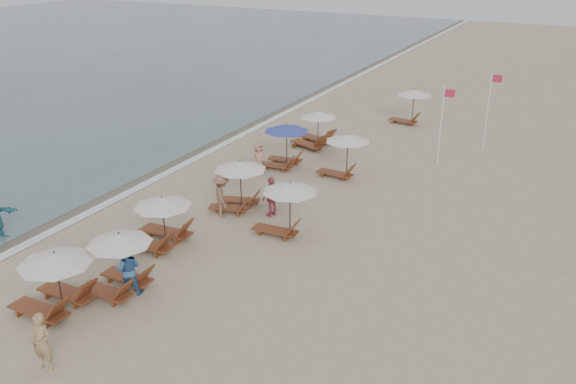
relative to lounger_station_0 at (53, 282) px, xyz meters
The scene contains 19 objects.
ground 7.17m from the lounger_station_0, 21.16° to the left, with size 160.00×160.00×0.00m, color tan.
wet_sand_band 13.91m from the lounger_station_0, 115.10° to the left, with size 3.20×140.00×0.01m, color #6B5E4C.
foam_line 13.41m from the lounger_station_0, 110.05° to the left, with size 0.50×140.00×0.02m, color white.
lounger_station_0 is the anchor object (origin of this frame).
lounger_station_1 2.06m from the lounger_station_0, 58.84° to the left, with size 2.49×2.16×2.25m.
lounger_station_2 5.10m from the lounger_station_0, 88.99° to the left, with size 2.74×2.24×2.07m.
lounger_station_3 9.47m from the lounger_station_0, 83.80° to the left, with size 2.48×2.29×2.26m.
lounger_station_4 15.10m from the lounger_station_0, 88.87° to the left, with size 2.55×2.34×2.34m.
lounger_station_5 18.99m from the lounger_station_0, 89.42° to the left, with size 2.65×2.62×2.10m.
inland_station_0 9.06m from the lounger_station_0, 63.70° to the left, with size 2.62×2.24×2.22m.
inland_station_1 15.58m from the lounger_station_0, 76.67° to the left, with size 2.60×2.24×2.22m.
inland_station_2 26.26m from the lounger_station_0, 81.85° to the left, with size 2.61×2.24×2.22m.
beachgoer_near 3.02m from the lounger_station_0, 48.84° to the right, with size 0.65×0.42×1.77m, color #A28358.
beachgoer_mid_a 2.35m from the lounger_station_0, 53.06° to the left, with size 0.88×0.69×1.82m, color #33629A.
beachgoer_mid_b 8.52m from the lounger_station_0, 84.60° to the left, with size 1.22×0.70×1.89m, color brown.
beachgoer_far_a 9.90m from the lounger_station_0, 74.36° to the left, with size 1.05×0.44×1.79m, color #C85071.
beachgoer_far_b 13.69m from the lounger_station_0, 91.58° to the left, with size 0.80×0.52×1.64m, color tan.
flag_pole_near 20.72m from the lounger_station_0, 69.11° to the left, with size 0.59×0.08×4.25m.
flag_pole_far 25.05m from the lounger_station_0, 68.94° to the left, with size 0.60×0.08×4.39m.
Camera 1 is at (7.64, -13.86, 11.07)m, focal length 37.77 mm.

